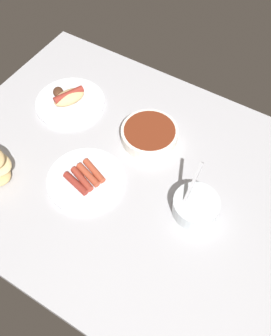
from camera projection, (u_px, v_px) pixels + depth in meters
ground_plane at (128, 174)px, 118.55cm from camera, size 120.00×90.00×3.00cm
bowl_coleslaw at (196, 206)px, 107.38cm from camera, size 13.34×13.64×14.93cm
plate_sausages at (85, 179)px, 114.79cm from camera, size 23.54×23.54×3.09cm
bowl_chili at (149, 134)px, 122.86cm from camera, size 18.57×18.57×4.18cm
plate_hotdog_assembled at (69, 100)px, 132.24cm from camera, size 24.26×24.26×5.61cm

